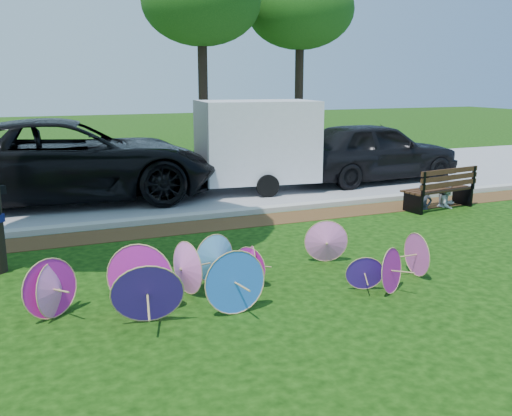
{
  "coord_description": "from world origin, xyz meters",
  "views": [
    {
      "loc": [
        -3.11,
        -6.61,
        3.01
      ],
      "look_at": [
        0.5,
        2.0,
        0.9
      ],
      "focal_mm": 40.0,
      "sensor_mm": 36.0,
      "label": 1
    }
  ],
  "objects_px": {
    "cargo_trailer": "(257,141)",
    "person_left": "(425,185)",
    "person_right": "(448,182)",
    "dark_pickup": "(373,151)",
    "parasol_pile": "(210,272)",
    "black_van": "(68,160)",
    "park_bench": "(438,188)"
  },
  "relations": [
    {
      "from": "cargo_trailer",
      "to": "person_left",
      "type": "distance_m",
      "value": 4.65
    },
    {
      "from": "person_left",
      "to": "person_right",
      "type": "bearing_deg",
      "value": 15.13
    },
    {
      "from": "dark_pickup",
      "to": "person_left",
      "type": "height_order",
      "value": "dark_pickup"
    },
    {
      "from": "parasol_pile",
      "to": "cargo_trailer",
      "type": "distance_m",
      "value": 8.11
    },
    {
      "from": "cargo_trailer",
      "to": "person_right",
      "type": "height_order",
      "value": "cargo_trailer"
    },
    {
      "from": "person_left",
      "to": "person_right",
      "type": "xyz_separation_m",
      "value": [
        0.7,
        0.0,
        0.02
      ]
    },
    {
      "from": "dark_pickup",
      "to": "parasol_pile",
      "type": "bearing_deg",
      "value": 131.91
    },
    {
      "from": "person_left",
      "to": "black_van",
      "type": "bearing_deg",
      "value": 166.13
    },
    {
      "from": "cargo_trailer",
      "to": "person_right",
      "type": "relative_size",
      "value": 2.56
    },
    {
      "from": "black_van",
      "to": "person_left",
      "type": "bearing_deg",
      "value": -114.22
    },
    {
      "from": "cargo_trailer",
      "to": "park_bench",
      "type": "xyz_separation_m",
      "value": [
        3.08,
        -3.73,
        -0.89
      ]
    },
    {
      "from": "dark_pickup",
      "to": "person_left",
      "type": "relative_size",
      "value": 4.61
    },
    {
      "from": "black_van",
      "to": "dark_pickup",
      "type": "xyz_separation_m",
      "value": [
        8.69,
        -0.53,
        -0.13
      ]
    },
    {
      "from": "cargo_trailer",
      "to": "park_bench",
      "type": "relative_size",
      "value": 1.63
    },
    {
      "from": "person_left",
      "to": "parasol_pile",
      "type": "bearing_deg",
      "value": -136.69
    },
    {
      "from": "black_van",
      "to": "park_bench",
      "type": "xyz_separation_m",
      "value": [
        7.99,
        -4.28,
        -0.54
      ]
    },
    {
      "from": "parasol_pile",
      "to": "cargo_trailer",
      "type": "relative_size",
      "value": 1.92
    },
    {
      "from": "park_bench",
      "to": "person_right",
      "type": "relative_size",
      "value": 1.57
    },
    {
      "from": "black_van",
      "to": "person_left",
      "type": "height_order",
      "value": "black_van"
    },
    {
      "from": "dark_pickup",
      "to": "park_bench",
      "type": "height_order",
      "value": "dark_pickup"
    },
    {
      "from": "cargo_trailer",
      "to": "person_right",
      "type": "bearing_deg",
      "value": -40.31
    },
    {
      "from": "person_right",
      "to": "dark_pickup",
      "type": "bearing_deg",
      "value": 65.75
    },
    {
      "from": "parasol_pile",
      "to": "black_van",
      "type": "distance_m",
      "value": 7.81
    },
    {
      "from": "black_van",
      "to": "dark_pickup",
      "type": "bearing_deg",
      "value": -88.71
    },
    {
      "from": "person_left",
      "to": "person_right",
      "type": "height_order",
      "value": "person_right"
    },
    {
      "from": "dark_pickup",
      "to": "park_bench",
      "type": "relative_size",
      "value": 2.81
    },
    {
      "from": "black_van",
      "to": "park_bench",
      "type": "height_order",
      "value": "black_van"
    },
    {
      "from": "black_van",
      "to": "dark_pickup",
      "type": "distance_m",
      "value": 8.7
    },
    {
      "from": "parasol_pile",
      "to": "dark_pickup",
      "type": "bearing_deg",
      "value": 43.68
    },
    {
      "from": "dark_pickup",
      "to": "person_right",
      "type": "height_order",
      "value": "dark_pickup"
    },
    {
      "from": "cargo_trailer",
      "to": "person_left",
      "type": "relative_size",
      "value": 2.67
    },
    {
      "from": "black_van",
      "to": "dark_pickup",
      "type": "height_order",
      "value": "black_van"
    }
  ]
}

